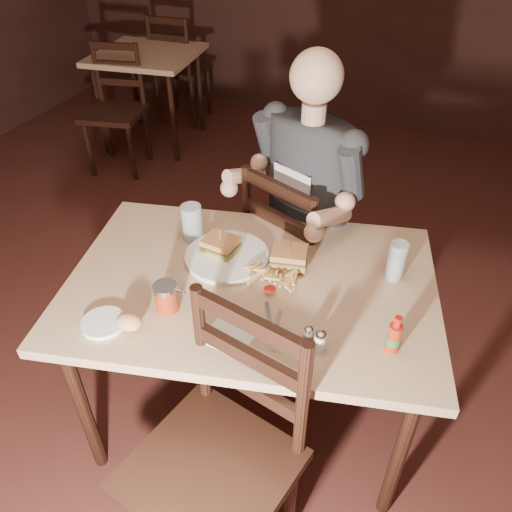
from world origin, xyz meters
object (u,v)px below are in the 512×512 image
(dinner_plate, at_px, (227,257))
(main_table, at_px, (251,296))
(bg_chair_far, at_px, (182,68))
(glass_left, at_px, (192,223))
(diner, at_px, (304,169))
(side_plate, at_px, (104,324))
(glass_right, at_px, (396,261))
(chair_near, at_px, (210,470))
(bg_table, at_px, (148,63))
(chair_far, at_px, (304,257))
(hot_sauce, at_px, (395,334))
(bg_chair_near, at_px, (114,113))
(syrup_dispenser, at_px, (166,297))

(dinner_plate, bearing_deg, main_table, -32.87)
(bg_chair_far, height_order, glass_left, bg_chair_far)
(bg_chair_far, xyz_separation_m, diner, (1.88, -2.36, 0.49))
(side_plate, bearing_deg, main_table, 45.77)
(bg_chair_far, xyz_separation_m, glass_right, (2.33, -2.66, 0.36))
(main_table, distance_m, diner, 0.59)
(chair_near, xyz_separation_m, glass_right, (0.38, 0.79, 0.35))
(bg_table, height_order, bg_chair_far, bg_chair_far)
(bg_chair_far, height_order, glass_right, bg_chair_far)
(chair_near, relative_size, dinner_plate, 3.22)
(chair_far, relative_size, diner, 1.04)
(chair_far, xyz_separation_m, chair_near, (0.05, -1.14, 0.01))
(hot_sauce, bearing_deg, chair_near, -134.86)
(chair_near, height_order, bg_chair_near, chair_near)
(main_table, distance_m, glass_left, 0.38)
(chair_near, bearing_deg, glass_right, 77.98)
(bg_table, bearing_deg, diner, -43.85)
(bg_chair_near, bearing_deg, glass_right, -45.49)
(bg_table, distance_m, hot_sauce, 3.43)
(bg_table, distance_m, chair_far, 2.60)
(bg_chair_far, bearing_deg, glass_left, 117.76)
(bg_table, relative_size, syrup_dispenser, 8.50)
(glass_left, distance_m, syrup_dispenser, 0.41)
(main_table, distance_m, glass_right, 0.54)
(bg_chair_near, height_order, glass_left, bg_chair_near)
(dinner_plate, xyz_separation_m, glass_left, (-0.18, 0.08, 0.07))
(glass_left, xyz_separation_m, hot_sauce, (0.84, -0.30, -0.01))
(bg_table, bearing_deg, glass_left, -54.60)
(bg_table, height_order, syrup_dispenser, syrup_dispenser)
(chair_far, relative_size, bg_chair_far, 1.01)
(dinner_plate, relative_size, hot_sauce, 2.24)
(chair_near, distance_m, bg_chair_near, 3.05)
(main_table, relative_size, glass_left, 9.78)
(dinner_plate, xyz_separation_m, syrup_dispenser, (-0.08, -0.32, 0.04))
(glass_left, xyz_separation_m, glass_right, (0.79, 0.05, -0.00))
(hot_sauce, bearing_deg, chair_far, 124.25)
(bg_chair_far, height_order, diner, diner)
(main_table, xyz_separation_m, dinner_plate, (-0.13, 0.09, 0.08))
(main_table, distance_m, side_plate, 0.53)
(chair_near, bearing_deg, bg_chair_far, 133.16)
(main_table, height_order, chair_far, chair_far)
(hot_sauce, bearing_deg, bg_chair_far, 128.27)
(bg_chair_near, relative_size, diner, 0.99)
(chair_near, height_order, side_plate, chair_near)
(dinner_plate, bearing_deg, chair_far, 69.31)
(bg_table, relative_size, diner, 0.95)
(bg_table, relative_size, glass_left, 5.89)
(bg_chair_near, distance_m, hot_sauce, 3.08)
(glass_left, bearing_deg, diner, 46.13)
(chair_near, distance_m, glass_right, 0.94)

